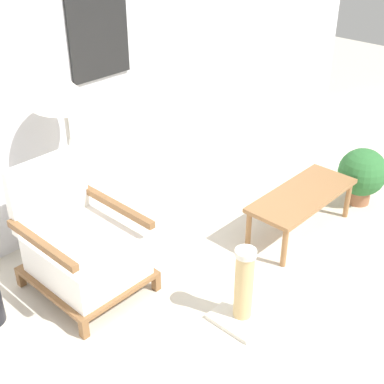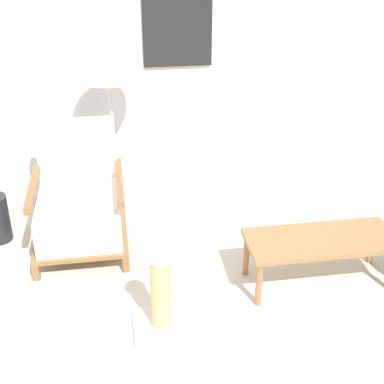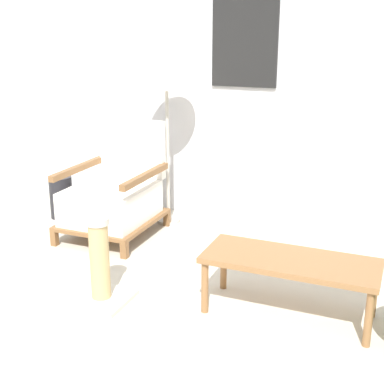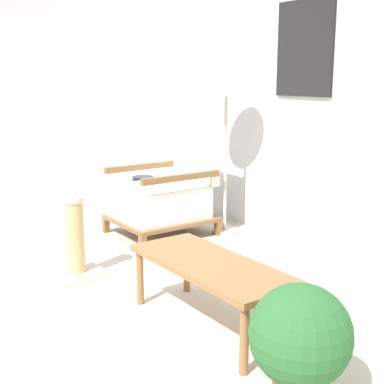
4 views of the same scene
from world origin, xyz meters
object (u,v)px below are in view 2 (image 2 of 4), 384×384
object	(u,v)px
armchair	(80,207)
coffee_table	(321,243)
scratching_post	(161,301)
floor_lamp	(108,70)

from	to	relation	value
armchair	coffee_table	xyz separation A→B (m)	(1.64, -0.75, -0.01)
armchair	scratching_post	bearing A→B (deg)	-63.98
armchair	coffee_table	distance (m)	1.81
floor_lamp	coffee_table	size ratio (longest dim) A/B	1.38
armchair	floor_lamp	distance (m)	1.06
coffee_table	scratching_post	size ratio (longest dim) A/B	1.84
coffee_table	floor_lamp	bearing A→B (deg)	138.90
armchair	coffee_table	world-z (taller)	armchair
armchair	scratching_post	distance (m)	1.17
armchair	floor_lamp	size ratio (longest dim) A/B	0.65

